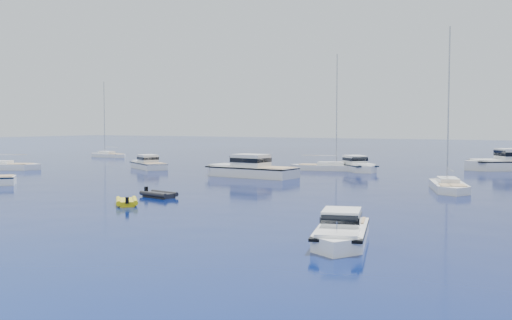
{
  "coord_description": "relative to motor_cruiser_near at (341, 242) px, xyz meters",
  "views": [
    {
      "loc": [
        27.27,
        -29.38,
        5.88
      ],
      "look_at": [
        -3.64,
        23.8,
        2.2
      ],
      "focal_mm": 42.74,
      "sensor_mm": 36.0,
      "label": 1
    }
  ],
  "objects": [
    {
      "name": "ground",
      "position": [
        -15.93,
        1.47,
        0.0
      ],
      "size": [
        400.0,
        400.0,
        0.0
      ],
      "primitive_type": "plane",
      "color": "navy",
      "rests_on": "ground"
    },
    {
      "name": "motor_cruiser_near",
      "position": [
        0.0,
        0.0,
        0.0
      ],
      "size": [
        4.67,
        8.29,
        2.08
      ],
      "primitive_type": null,
      "rotation": [
        0.0,
        0.0,
        3.44
      ],
      "color": "white",
      "rests_on": "ground"
    },
    {
      "name": "motor_cruiser_centre",
      "position": [
        -23.12,
        29.83,
        0.0
      ],
      "size": [
        12.4,
        4.54,
        3.2
      ],
      "primitive_type": null,
      "rotation": [
        0.0,
        0.0,
        1.5
      ],
      "color": "silver",
      "rests_on": "ground"
    },
    {
      "name": "motor_cruiser_far_l",
      "position": [
        -40.87,
        33.63,
        0.0
      ],
      "size": [
        9.04,
        6.96,
        2.34
      ],
      "primitive_type": null,
      "rotation": [
        0.0,
        0.0,
        1.03
      ],
      "color": "silver",
      "rests_on": "ground"
    },
    {
      "name": "motor_cruiser_distant",
      "position": [
        0.78,
        54.95,
        0.0
      ],
      "size": [
        13.13,
        11.07,
        3.48
      ],
      "primitive_type": null,
      "rotation": [
        0.0,
        0.0,
        2.2
      ],
      "color": "silver",
      "rests_on": "ground"
    },
    {
      "name": "motor_cruiser_horizon",
      "position": [
        -15.96,
        43.81,
        0.0
      ],
      "size": [
        8.62,
        8.67,
        2.46
      ],
      "primitive_type": null,
      "rotation": [
        0.0,
        0.0,
        3.92
      ],
      "color": "white",
      "rests_on": "ground"
    },
    {
      "name": "sailboat_mid_r",
      "position": [
        -0.85,
        26.98,
        0.0
      ],
      "size": [
        6.02,
        10.54,
        15.07
      ],
      "primitive_type": null,
      "rotation": [
        0.0,
        0.0,
        0.35
      ],
      "color": "white",
      "rests_on": "ground"
    },
    {
      "name": "sailboat_mid_l",
      "position": [
        -56.09,
        22.86,
        0.0
      ],
      "size": [
        11.54,
        7.35,
        16.66
      ],
      "primitive_type": null,
      "rotation": [
        0.0,
        0.0,
        2.0
      ],
      "color": "white",
      "rests_on": "ground"
    },
    {
      "name": "sailboat_centre",
      "position": [
        -19.28,
        42.89,
        0.0
      ],
      "size": [
        10.61,
        5.05,
        15.1
      ],
      "primitive_type": null,
      "rotation": [
        0.0,
        0.0,
        4.95
      ],
      "color": "silver",
      "rests_on": "ground"
    },
    {
      "name": "sailboat_far_l",
      "position": [
        -64.91,
        51.44,
        0.0
      ],
      "size": [
        9.64,
        3.91,
        13.77
      ],
      "primitive_type": null,
      "rotation": [
        0.0,
        0.0,
        1.41
      ],
      "color": "white",
      "rests_on": "ground"
    },
    {
      "name": "tender_yellow",
      "position": [
        -18.83,
        5.3,
        0.0
      ],
      "size": [
        3.55,
        3.6,
        0.95
      ],
      "primitive_type": null,
      "rotation": [
        0.0,
        0.0,
        0.76
      ],
      "color": "yellow",
      "rests_on": "ground"
    },
    {
      "name": "tender_grey_near",
      "position": [
        -19.72,
        10.03,
        0.0
      ],
      "size": [
        3.54,
        2.44,
        0.95
      ],
      "primitive_type": null,
      "rotation": [
        0.0,
        0.0,
        4.51
      ],
      "color": "black",
      "rests_on": "ground"
    },
    {
      "name": "tender_grey_far",
      "position": [
        -30.1,
        38.82,
        0.0
      ],
      "size": [
        4.74,
        4.17,
        0.95
      ],
      "primitive_type": null,
      "rotation": [
        0.0,
        0.0,
        2.15
      ],
      "color": "black",
      "rests_on": "ground"
    }
  ]
}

